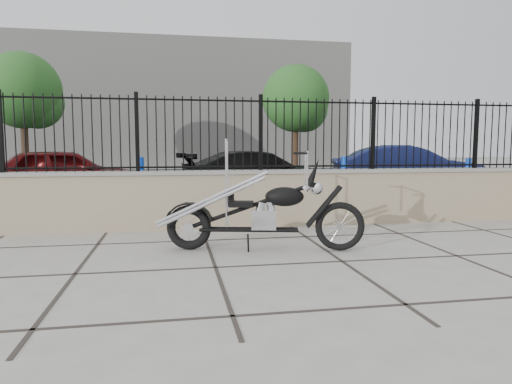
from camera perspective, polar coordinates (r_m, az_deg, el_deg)
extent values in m
plane|color=#99968E|center=(5.21, -5.10, -9.39)|extent=(90.00, 90.00, 0.00)
plane|color=black|center=(17.57, -8.85, 1.26)|extent=(30.00, 30.00, 0.00)
cube|color=gray|center=(7.58, -6.87, -0.95)|extent=(14.00, 0.36, 0.96)
cube|color=black|center=(7.53, -6.97, 7.24)|extent=(14.00, 0.08, 1.20)
cube|color=beige|center=(31.62, -9.66, 10.48)|extent=(22.00, 6.00, 8.00)
imported|color=#480A0B|center=(12.09, -22.75, 2.02)|extent=(4.17, 2.50, 1.33)
imported|color=black|center=(12.20, 0.47, 2.28)|extent=(4.47, 2.36, 1.23)
imported|color=#10173D|center=(13.72, 18.34, 2.69)|extent=(4.44, 2.46, 1.39)
cylinder|color=#0B48AD|center=(9.48, -14.18, 0.81)|extent=(0.14, 0.14, 1.14)
cylinder|color=#0B46A9|center=(9.91, 10.93, 1.09)|extent=(0.18, 0.18, 1.14)
cylinder|color=#0C52B4|center=(11.48, 24.94, 1.15)|extent=(0.14, 0.14, 1.09)
cylinder|color=#382619|center=(22.81, -26.93, 5.66)|extent=(0.31, 0.31, 3.13)
sphere|color=#246125|center=(22.96, -27.21, 11.65)|extent=(3.34, 3.34, 3.34)
cylinder|color=#382619|center=(22.01, 4.94, 6.08)|extent=(0.30, 0.30, 2.97)
sphere|color=#356325|center=(22.15, 4.99, 11.98)|extent=(3.17, 3.17, 3.17)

